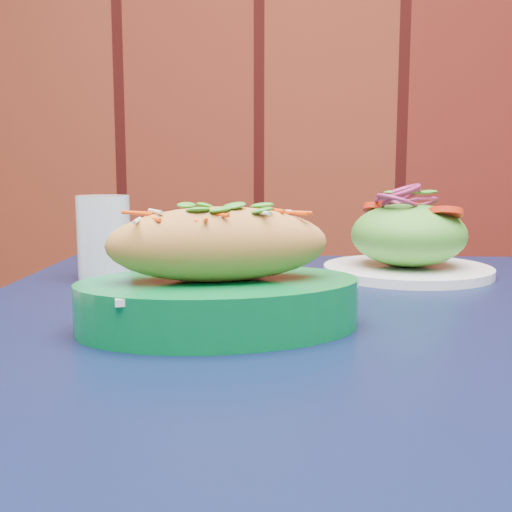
{
  "coord_description": "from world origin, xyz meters",
  "views": [
    {
      "loc": [
        -0.28,
        1.15,
        0.9
      ],
      "look_at": [
        -0.32,
        1.76,
        0.81
      ],
      "focal_mm": 45.0,
      "sensor_mm": 36.0,
      "label": 1
    }
  ],
  "objects": [
    {
      "name": "banh_mi_basket",
      "position": [
        -0.35,
        1.71,
        0.8
      ],
      "size": [
        0.29,
        0.23,
        0.12
      ],
      "rotation": [
        0.0,
        0.0,
        0.26
      ],
      "color": "#036B2E",
      "rests_on": "cafe_table"
    },
    {
      "name": "cafe_table",
      "position": [
        -0.24,
        1.79,
        0.66
      ],
      "size": [
        0.82,
        0.82,
        0.75
      ],
      "rotation": [
        0.0,
        0.0,
        0.03
      ],
      "color": "black",
      "rests_on": "ground"
    },
    {
      "name": "salad_plate",
      "position": [
        -0.13,
        2.02,
        0.8
      ],
      "size": [
        0.23,
        0.23,
        0.12
      ],
      "rotation": [
        0.0,
        0.0,
        0.0
      ],
      "color": "white",
      "rests_on": "cafe_table"
    },
    {
      "name": "water_glass",
      "position": [
        -0.53,
        1.95,
        0.8
      ],
      "size": [
        0.07,
        0.07,
        0.11
      ],
      "primitive_type": "cylinder",
      "color": "silver",
      "rests_on": "cafe_table"
    }
  ]
}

